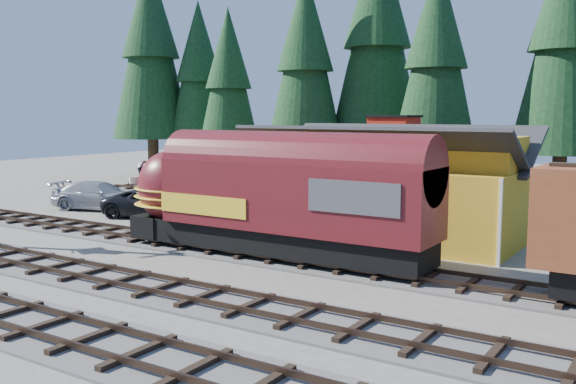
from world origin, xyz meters
The scene contains 9 objects.
ground centered at (0.00, 0.00, 0.00)m, with size 120.00×120.00×0.00m, color #6B665B.
track_main_south centered at (10.00, -2.00, 0.06)m, with size 68.00×3.20×0.33m.
track_spur centered at (-10.00, 18.00, 0.06)m, with size 32.00×3.20×0.33m.
depot centered at (0.00, 10.50, 2.96)m, with size 12.80×7.00×5.30m.
conifer_backdrop centered at (4.10, 24.66, 10.16)m, with size 80.15×21.39×17.13m.
locomotive centered at (-2.52, 4.00, 2.29)m, with size 14.17×2.82×3.85m.
caboose centered at (-3.95, 18.00, 2.61)m, with size 10.13×2.94×5.27m.
pickup_truck_a centered at (-13.49, 8.95, 0.80)m, with size 2.65×5.74×1.59m, color black.
pickup_truck_b centered at (-18.24, 9.09, 0.85)m, with size 2.39×5.88×1.71m, color #A8ABB0.
Camera 1 is at (12.27, -16.98, 5.86)m, focal length 40.00 mm.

